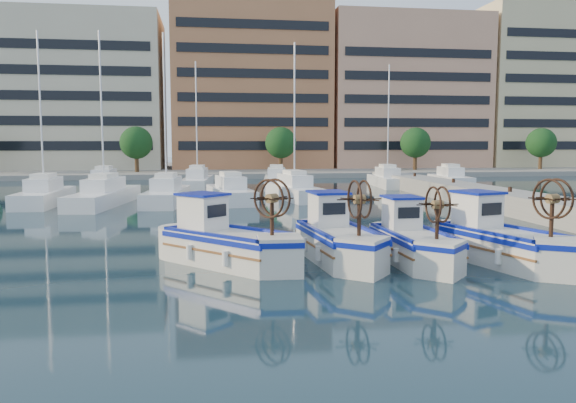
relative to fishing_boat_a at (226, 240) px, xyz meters
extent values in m
plane|color=#193442|center=(4.77, -1.22, -0.84)|extent=(300.00, 300.00, 0.00)
cube|color=gray|center=(17.77, 6.78, -0.24)|extent=(3.00, 60.00, 1.20)
cube|color=gray|center=(4.77, 65.78, -0.54)|extent=(180.00, 40.00, 0.60)
cube|color=beige|center=(-18.23, 63.78, 10.26)|extent=(23.00, 14.00, 21.00)
cube|color=black|center=(-18.23, 56.78, 10.26)|extent=(21.16, 0.12, 18.90)
cube|color=#B87047|center=(5.77, 63.78, 12.26)|extent=(22.00, 14.00, 25.00)
cube|color=black|center=(5.77, 56.78, 12.26)|extent=(20.24, 0.12, 22.50)
cube|color=tan|center=(28.77, 63.78, 10.76)|extent=(23.00, 14.00, 22.00)
cube|color=black|center=(28.77, 56.78, 10.76)|extent=(21.16, 0.12, 19.80)
cube|color=beige|center=(51.77, 63.78, 11.76)|extent=(22.00, 14.00, 24.00)
cube|color=black|center=(51.77, 56.78, 11.76)|extent=(20.24, 0.12, 21.60)
cylinder|color=#3F2B19|center=(-9.23, 52.28, 0.66)|extent=(0.50, 0.50, 3.00)
sphere|color=#1A481C|center=(-9.23, 52.28, 3.36)|extent=(4.00, 4.00, 4.00)
cylinder|color=#3F2B19|center=(8.77, 52.28, 0.66)|extent=(0.50, 0.50, 3.00)
sphere|color=#1A481C|center=(8.77, 52.28, 3.36)|extent=(4.00, 4.00, 4.00)
cylinder|color=#3F2B19|center=(26.77, 52.28, 0.66)|extent=(0.50, 0.50, 3.00)
sphere|color=#1A481C|center=(26.77, 52.28, 3.36)|extent=(4.00, 4.00, 4.00)
cylinder|color=#3F2B19|center=(44.77, 52.28, 0.66)|extent=(0.50, 0.50, 3.00)
sphere|color=#1A481C|center=(44.77, 52.28, 3.36)|extent=(4.00, 4.00, 4.00)
cube|color=white|center=(-11.50, 20.39, -0.34)|extent=(2.33, 8.00, 1.00)
cylinder|color=silver|center=(-11.50, 20.39, 5.16)|extent=(0.12, 0.12, 11.00)
cube|color=white|center=(-7.48, 19.76, -0.34)|extent=(3.63, 10.34, 1.00)
cylinder|color=silver|center=(-7.48, 19.76, 5.16)|extent=(0.12, 0.12, 11.00)
cube|color=white|center=(-3.38, 19.90, -0.34)|extent=(2.99, 8.44, 1.00)
cylinder|color=silver|center=(-3.38, 19.90, 5.16)|extent=(0.12, 0.12, 11.00)
cube|color=white|center=(1.02, 20.73, -0.34)|extent=(3.40, 8.36, 1.00)
cube|color=white|center=(5.86, 22.24, -0.34)|extent=(3.51, 9.09, 1.00)
cylinder|color=silver|center=(5.86, 22.24, 5.16)|extent=(0.12, 0.12, 11.00)
cube|color=white|center=(-9.68, 32.47, -0.34)|extent=(2.44, 7.61, 1.00)
cube|color=white|center=(-1.51, 33.07, -0.34)|extent=(3.04, 9.34, 1.00)
cylinder|color=silver|center=(-1.51, 33.07, 5.16)|extent=(0.12, 0.12, 11.00)
cube|color=white|center=(5.80, 32.81, -0.34)|extent=(3.27, 9.31, 1.00)
cube|color=white|center=(16.46, 32.52, -0.34)|extent=(2.82, 8.41, 1.00)
cylinder|color=silver|center=(16.46, 32.52, 5.16)|extent=(0.12, 0.12, 11.00)
cube|color=white|center=(22.86, 32.61, -0.34)|extent=(2.77, 7.56, 1.00)
cube|color=silver|center=(0.10, -0.11, -0.28)|extent=(4.51, 4.66, 1.14)
cube|color=#0B1A95|center=(0.10, -0.11, 0.15)|extent=(4.65, 4.80, 0.17)
cube|color=blue|center=(0.10, -0.11, 0.09)|extent=(3.89, 4.03, 0.06)
cube|color=white|center=(-0.78, 0.84, 0.89)|extent=(1.83, 1.84, 1.19)
cube|color=#0B1A95|center=(-0.78, 0.84, 1.53)|extent=(2.06, 2.07, 0.09)
cylinder|color=#331E14|center=(1.43, -1.54, 0.92)|extent=(0.13, 0.13, 1.25)
cylinder|color=brown|center=(1.43, -1.54, 1.59)|extent=(0.46, 0.46, 0.30)
torus|color=#331E14|center=(1.31, -1.65, 1.59)|extent=(0.91, 0.98, 1.26)
torus|color=#331E14|center=(1.54, -1.43, 1.59)|extent=(0.91, 0.98, 1.26)
cube|color=silver|center=(3.99, -0.04, -0.28)|extent=(2.36, 4.65, 1.12)
cube|color=#0B1A95|center=(3.99, -0.04, 0.14)|extent=(2.43, 4.79, 0.17)
cube|color=blue|center=(3.99, -0.04, 0.07)|extent=(1.89, 4.17, 0.06)
cube|color=white|center=(3.86, 1.23, 0.86)|extent=(1.31, 1.50, 1.17)
cube|color=#0B1A95|center=(3.86, 1.23, 1.50)|extent=(1.48, 1.67, 0.09)
cylinder|color=#331E14|center=(4.18, -1.96, 0.90)|extent=(0.13, 0.13, 1.24)
cylinder|color=brown|center=(4.18, -1.96, 1.56)|extent=(0.37, 0.33, 0.30)
torus|color=#331E14|center=(4.02, -1.97, 1.56)|extent=(0.20, 1.25, 1.25)
torus|color=#331E14|center=(4.34, -1.94, 1.56)|extent=(0.20, 1.25, 1.25)
cube|color=silver|center=(6.52, -0.67, -0.32)|extent=(1.93, 4.26, 1.05)
cube|color=#0B1A95|center=(6.52, -0.67, 0.08)|extent=(1.99, 4.39, 0.16)
cube|color=blue|center=(6.52, -0.67, 0.02)|extent=(1.52, 3.83, 0.06)
cube|color=white|center=(6.49, 0.53, 0.76)|extent=(1.14, 1.33, 1.10)
cube|color=#0B1A95|center=(6.49, 0.53, 1.36)|extent=(1.30, 1.49, 0.08)
cylinder|color=#331E14|center=(6.58, -2.47, 0.79)|extent=(0.12, 0.12, 1.16)
cylinder|color=brown|center=(6.58, -2.47, 1.41)|extent=(0.33, 0.29, 0.28)
torus|color=#331E14|center=(6.43, -2.48, 1.41)|extent=(0.11, 1.17, 1.17)
torus|color=#331E14|center=(6.73, -2.47, 1.41)|extent=(0.11, 1.17, 1.17)
cube|color=silver|center=(9.50, -1.30, -0.27)|extent=(3.12, 4.95, 1.15)
cube|color=#0B1A95|center=(9.50, -1.30, 0.17)|extent=(3.21, 5.10, 0.17)
cube|color=blue|center=(9.50, -1.30, 0.10)|extent=(2.58, 4.39, 0.07)
cube|color=white|center=(9.15, -0.03, 0.90)|extent=(1.54, 1.69, 1.20)
cube|color=#0B1A95|center=(9.15, -0.03, 1.56)|extent=(1.74, 1.89, 0.09)
cylinder|color=#331E14|center=(10.02, -3.19, 0.94)|extent=(0.13, 0.13, 1.27)
cylinder|color=brown|center=(10.02, -3.19, 1.61)|extent=(0.42, 0.39, 0.31)
torus|color=#331E14|center=(9.86, -3.24, 1.61)|extent=(0.41, 1.25, 1.28)
torus|color=#331E14|center=(10.18, -3.15, 1.61)|extent=(0.41, 1.25, 1.28)
camera|label=1|loc=(-0.60, -19.18, 3.35)|focal=35.00mm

